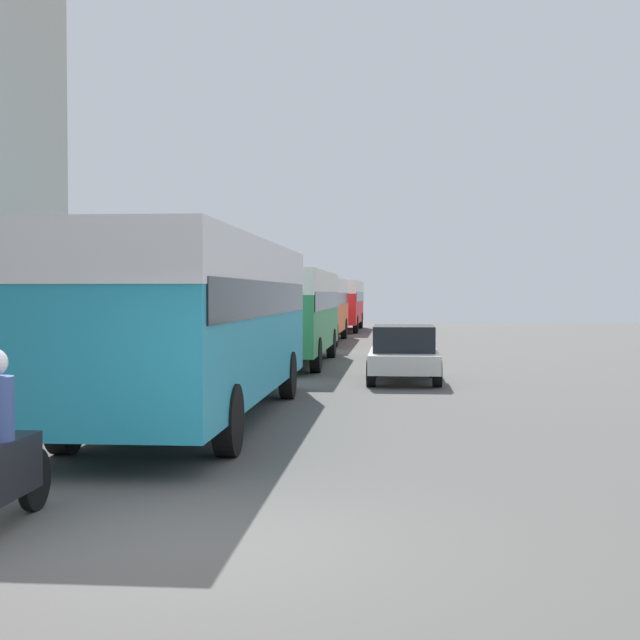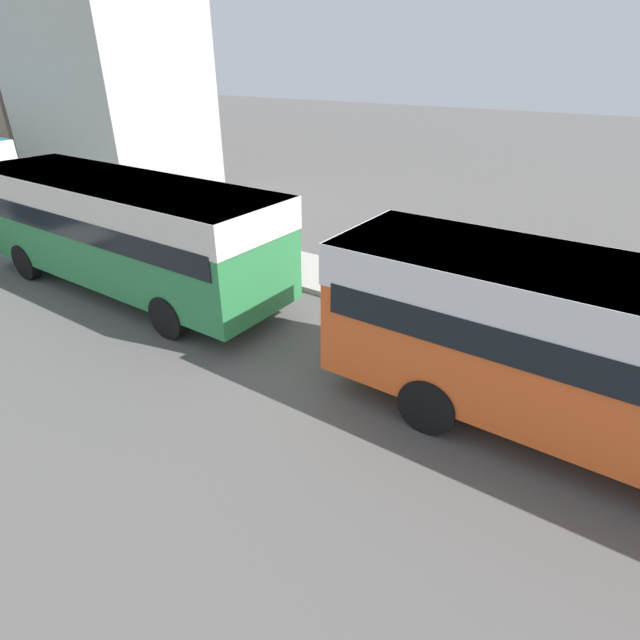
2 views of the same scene
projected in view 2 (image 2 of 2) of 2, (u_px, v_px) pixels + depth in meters
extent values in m
cube|color=gray|center=(1.00, 51.00, 25.83)|extent=(5.71, 9.09, 11.72)
cube|color=beige|center=(99.00, 34.00, 21.12)|extent=(5.59, 7.73, 12.83)
cylinder|color=black|center=(2.00, 209.00, 18.73)|extent=(0.28, 1.00, 1.00)
cube|color=#2D8447|center=(121.00, 227.00, 12.74)|extent=(2.59, 9.53, 2.41)
cube|color=silver|center=(115.00, 194.00, 12.35)|extent=(2.62, 9.58, 0.72)
cube|color=black|center=(119.00, 216.00, 12.60)|extent=(2.65, 9.15, 0.53)
cylinder|color=black|center=(242.00, 281.00, 12.69)|extent=(0.28, 1.00, 1.00)
cylinder|color=black|center=(168.00, 317.00, 10.96)|extent=(0.28, 1.00, 1.00)
cylinder|color=black|center=(102.00, 239.00, 15.66)|extent=(0.28, 1.00, 1.00)
cylinder|color=black|center=(27.00, 262.00, 13.92)|extent=(0.28, 1.00, 1.00)
cylinder|color=black|center=(475.00, 347.00, 9.82)|extent=(0.28, 1.00, 1.00)
cylinder|color=black|center=(428.00, 405.00, 8.18)|extent=(0.28, 1.00, 1.00)
cylinder|color=#232838|center=(465.00, 289.00, 12.17)|extent=(0.28, 0.28, 0.76)
cylinder|color=#4C6B4C|center=(469.00, 263.00, 11.85)|extent=(0.34, 0.34, 0.64)
sphere|color=tan|center=(471.00, 246.00, 11.65)|extent=(0.21, 0.21, 0.21)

